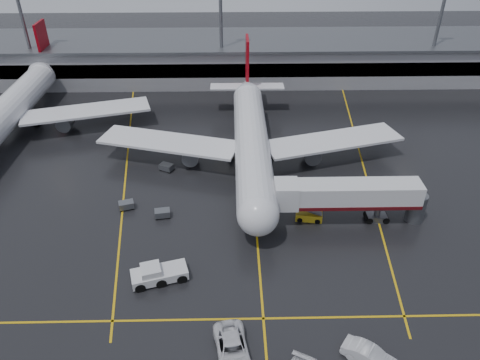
{
  "coord_description": "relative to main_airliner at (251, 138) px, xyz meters",
  "views": [
    {
      "loc": [
        -3.05,
        -53.26,
        37.67
      ],
      "look_at": [
        -2.0,
        -2.0,
        4.0
      ],
      "focal_mm": 34.05,
      "sensor_mm": 36.0,
      "label": 1
    }
  ],
  "objects": [
    {
      "name": "light_mast_right",
      "position": [
        40.0,
        32.3,
        10.27
      ],
      "size": [
        3.0,
        1.2,
        25.45
      ],
      "color": "#595B60",
      "rests_on": "ground"
    },
    {
      "name": "ground",
      "position": [
        0.0,
        -9.7,
        -4.21
      ],
      "size": [
        220.0,
        220.0,
        0.0
      ],
      "primitive_type": "plane",
      "color": "black",
      "rests_on": "ground"
    },
    {
      "name": "second_airliner",
      "position": [
        -42.0,
        12.0,
        0.0
      ],
      "size": [
        48.8,
        45.6,
        14.1
      ],
      "color": "silver",
      "rests_on": "ground"
    },
    {
      "name": "main_airliner",
      "position": [
        0.0,
        0.0,
        0.0
      ],
      "size": [
        48.8,
        45.6,
        14.1
      ],
      "color": "silver",
      "rests_on": "ground"
    },
    {
      "name": "apron_line_centre",
      "position": [
        0.0,
        -9.7,
        -4.2
      ],
      "size": [
        0.25,
        90.0,
        0.02
      ],
      "primitive_type": "cube",
      "color": "gold",
      "rests_on": "ground"
    },
    {
      "name": "light_mast_mid",
      "position": [
        -5.0,
        32.3,
        10.27
      ],
      "size": [
        3.0,
        1.2,
        25.45
      ],
      "color": "#595B60",
      "rests_on": "ground"
    },
    {
      "name": "apron_line_left",
      "position": [
        -20.0,
        0.3,
        -4.2
      ],
      "size": [
        9.99,
        69.35,
        0.02
      ],
      "primitive_type": "cube",
      "rotation": [
        0.0,
        0.0,
        0.14
      ],
      "color": "gold",
      "rests_on": "ground"
    },
    {
      "name": "terminal",
      "position": [
        0.0,
        38.23,
        0.11
      ],
      "size": [
        122.0,
        19.0,
        8.6
      ],
      "color": "gray",
      "rests_on": "ground"
    },
    {
      "name": "jet_bridge",
      "position": [
        11.87,
        -15.7,
        -0.28
      ],
      "size": [
        19.9,
        3.4,
        6.05
      ],
      "color": "silver",
      "rests_on": "ground"
    },
    {
      "name": "baggage_cart_c",
      "position": [
        -13.24,
        -2.63,
        -3.58
      ],
      "size": [
        2.38,
        2.09,
        1.12
      ],
      "color": "#595B60",
      "rests_on": "ground"
    },
    {
      "name": "baggage_cart_b",
      "position": [
        -17.62,
        -12.45,
        -3.58
      ],
      "size": [
        2.29,
        1.82,
        1.12
      ],
      "color": "#595B60",
      "rests_on": "ground"
    },
    {
      "name": "baggage_cart_a",
      "position": [
        -12.44,
        -14.42,
        -3.58
      ],
      "size": [
        2.18,
        1.6,
        1.12
      ],
      "color": "#595B60",
      "rests_on": "ground"
    },
    {
      "name": "service_van_a",
      "position": [
        -3.21,
        -36.0,
        -3.3
      ],
      "size": [
        4.01,
        6.94,
        1.82
      ],
      "primitive_type": "imported",
      "rotation": [
        0.0,
        0.0,
        0.16
      ],
      "color": "silver",
      "rests_on": "ground"
    },
    {
      "name": "light_mast_left",
      "position": [
        -45.0,
        32.3,
        10.27
      ],
      "size": [
        3.0,
        1.2,
        25.45
      ],
      "color": "#595B60",
      "rests_on": "ground"
    },
    {
      "name": "belt_loader",
      "position": [
        7.07,
        -15.35,
        -3.67
      ],
      "size": [
        3.66,
        2.09,
        2.2
      ],
      "color": "gold",
      "rests_on": "ground"
    },
    {
      "name": "apron_line_right",
      "position": [
        18.0,
        0.3,
        -4.2
      ],
      "size": [
        7.57,
        69.64,
        0.02
      ],
      "primitive_type": "cube",
      "rotation": [
        0.0,
        0.0,
        -0.1
      ],
      "color": "gold",
      "rests_on": "ground"
    },
    {
      "name": "service_van_c",
      "position": [
        9.56,
        -36.95,
        -3.34
      ],
      "size": [
        5.33,
        4.55,
        1.73
      ],
      "primitive_type": "imported",
      "rotation": [
        0.0,
        0.0,
        0.95
      ],
      "color": "silver",
      "rests_on": "ground"
    },
    {
      "name": "apron_line_stop",
      "position": [
        0.0,
        -31.7,
        -4.2
      ],
      "size": [
        60.0,
        0.25,
        0.02
      ],
      "primitive_type": "cube",
      "color": "gold",
      "rests_on": "ground"
    },
    {
      "name": "pushback_tractor",
      "position": [
        -11.51,
        -26.0,
        -3.32
      ],
      "size": [
        6.67,
        4.14,
        2.23
      ],
      "color": "silver",
      "rests_on": "ground"
    }
  ]
}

